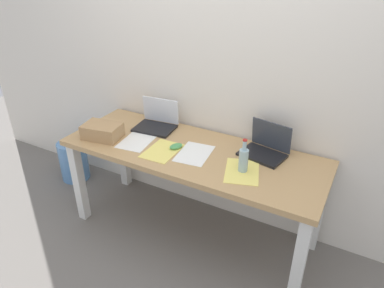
% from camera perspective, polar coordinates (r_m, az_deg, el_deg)
% --- Properties ---
extents(ground_plane, '(8.00, 8.00, 0.00)m').
position_cam_1_polar(ground_plane, '(2.92, 0.00, -13.75)').
color(ground_plane, slate).
extents(back_wall, '(5.20, 0.08, 2.60)m').
position_cam_1_polar(back_wall, '(2.60, 4.37, 13.73)').
color(back_wall, silver).
rests_on(back_wall, ground).
extents(desk, '(1.86, 0.68, 0.74)m').
position_cam_1_polar(desk, '(2.53, 0.00, -2.95)').
color(desk, tan).
rests_on(desk, ground).
extents(laptop_left, '(0.33, 0.27, 0.22)m').
position_cam_1_polar(laptop_left, '(2.80, -5.72, 3.52)').
color(laptop_left, black).
rests_on(laptop_left, desk).
extents(laptop_right, '(0.33, 0.27, 0.22)m').
position_cam_1_polar(laptop_right, '(2.46, 11.73, -0.65)').
color(laptop_right, black).
rests_on(laptop_right, desk).
extents(beer_bottle, '(0.06, 0.06, 0.22)m').
position_cam_1_polar(beer_bottle, '(2.23, 8.30, -2.45)').
color(beer_bottle, '#99B7C1').
rests_on(beer_bottle, desk).
extents(computer_mouse, '(0.10, 0.12, 0.03)m').
position_cam_1_polar(computer_mouse, '(2.50, -2.60, -0.37)').
color(computer_mouse, '#4C9E56').
rests_on(computer_mouse, desk).
extents(cardboard_box, '(0.30, 0.23, 0.11)m').
position_cam_1_polar(cardboard_box, '(2.71, -14.25, 2.04)').
color(cardboard_box, tan).
rests_on(cardboard_box, desk).
extents(paper_sheet_front_right, '(0.29, 0.35, 0.00)m').
position_cam_1_polar(paper_sheet_front_right, '(2.27, 8.07, -4.37)').
color(paper_sheet_front_right, '#F4E06B').
rests_on(paper_sheet_front_right, desk).
extents(paper_sheet_front_left, '(0.25, 0.32, 0.00)m').
position_cam_1_polar(paper_sheet_front_left, '(2.63, -8.84, 0.51)').
color(paper_sheet_front_left, white).
rests_on(paper_sheet_front_left, desk).
extents(paper_sheet_center, '(0.24, 0.32, 0.00)m').
position_cam_1_polar(paper_sheet_center, '(2.44, 0.38, -1.54)').
color(paper_sheet_center, white).
rests_on(paper_sheet_center, desk).
extents(paper_yellow_folder, '(0.22, 0.30, 0.00)m').
position_cam_1_polar(paper_yellow_folder, '(2.48, -4.82, -1.09)').
color(paper_yellow_folder, '#F4E06B').
rests_on(paper_yellow_folder, desk).
extents(water_cooler_jug, '(0.26, 0.26, 0.44)m').
position_cam_1_polar(water_cooler_jug, '(3.60, -18.54, -2.49)').
color(water_cooler_jug, '#598CC6').
rests_on(water_cooler_jug, ground).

